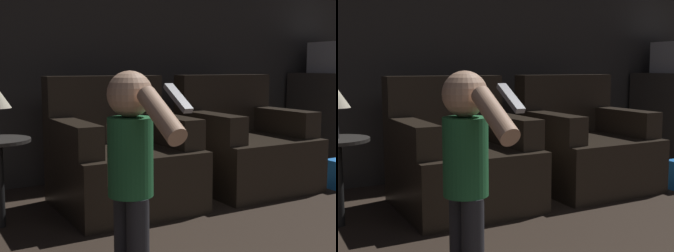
# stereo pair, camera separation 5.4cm
# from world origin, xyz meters

# --- Properties ---
(wall_back) EXTENTS (8.40, 0.05, 2.60)m
(wall_back) POSITION_xyz_m (0.00, 4.50, 1.30)
(wall_back) COLOR #33302D
(wall_back) RESTS_ON ground_plane
(armchair_left) EXTENTS (0.86, 0.83, 0.88)m
(armchair_left) POSITION_xyz_m (-0.05, 3.67, 0.31)
(armchair_left) COLOR black
(armchair_left) RESTS_ON ground_plane
(armchair_right) EXTENTS (0.86, 0.83, 0.88)m
(armchair_right) POSITION_xyz_m (1.01, 3.67, 0.31)
(armchair_right) COLOR black
(armchair_right) RESTS_ON ground_plane
(person_toddler) EXTENTS (0.20, 0.63, 0.92)m
(person_toddler) POSITION_xyz_m (-0.45, 2.64, 0.55)
(person_toddler) COLOR #28282D
(person_toddler) RESTS_ON ground_plane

